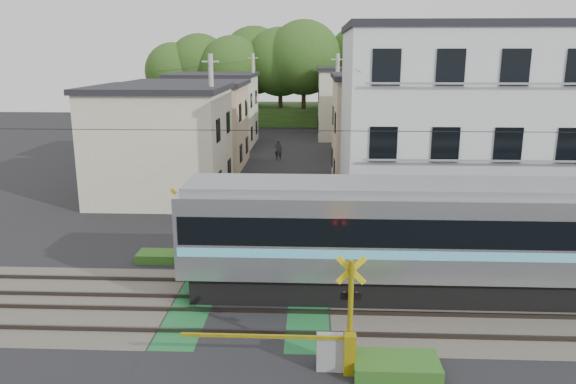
{
  "coord_description": "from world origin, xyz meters",
  "views": [
    {
      "loc": [
        2.0,
        -16.83,
        8.05
      ],
      "look_at": [
        1.01,
        5.0,
        2.61
      ],
      "focal_mm": 35.0,
      "sensor_mm": 36.0,
      "label": 1
    }
  ],
  "objects_px": {
    "crossing_signal_near": "(334,344)",
    "apartment_block": "(453,128)",
    "pedestrian": "(278,150)",
    "crossing_signal_far": "(194,247)"
  },
  "relations": [
    {
      "from": "crossing_signal_near",
      "to": "pedestrian",
      "type": "relative_size",
      "value": 2.96
    },
    {
      "from": "crossing_signal_near",
      "to": "pedestrian",
      "type": "xyz_separation_m",
      "value": [
        -3.24,
        29.23,
        0.09
      ]
    },
    {
      "from": "crossing_signal_near",
      "to": "crossing_signal_far",
      "type": "xyz_separation_m",
      "value": [
        -5.17,
        7.31,
        0.0
      ]
    },
    {
      "from": "crossing_signal_near",
      "to": "apartment_block",
      "type": "bearing_deg",
      "value": 65.78
    },
    {
      "from": "crossing_signal_far",
      "to": "pedestrian",
      "type": "relative_size",
      "value": 2.96
    },
    {
      "from": "crossing_signal_near",
      "to": "pedestrian",
      "type": "distance_m",
      "value": 29.41
    },
    {
      "from": "crossing_signal_near",
      "to": "crossing_signal_far",
      "type": "distance_m",
      "value": 8.95
    },
    {
      "from": "crossing_signal_near",
      "to": "apartment_block",
      "type": "xyz_separation_m",
      "value": [
        5.91,
        13.15,
        3.94
      ]
    },
    {
      "from": "crossing_signal_near",
      "to": "apartment_block",
      "type": "relative_size",
      "value": 0.46
    },
    {
      "from": "crossing_signal_near",
      "to": "pedestrian",
      "type": "bearing_deg",
      "value": 96.33
    }
  ]
}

